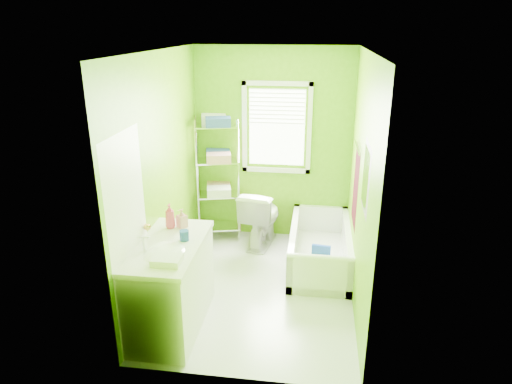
# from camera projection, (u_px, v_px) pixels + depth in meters

# --- Properties ---
(ground) EXTENTS (2.90, 2.90, 0.00)m
(ground) POSITION_uv_depth(u_px,v_px,m) (259.00, 287.00, 5.24)
(ground) COLOR silver
(ground) RESTS_ON ground
(room_envelope) EXTENTS (2.14, 2.94, 2.62)m
(room_envelope) POSITION_uv_depth(u_px,v_px,m) (259.00, 157.00, 4.71)
(room_envelope) COLOR #5D9D07
(room_envelope) RESTS_ON ground
(window) EXTENTS (0.92, 0.05, 1.22)m
(window) POSITION_uv_depth(u_px,v_px,m) (277.00, 123.00, 6.00)
(window) COLOR white
(window) RESTS_ON ground
(door) EXTENTS (0.09, 0.80, 2.00)m
(door) POSITION_uv_depth(u_px,v_px,m) (130.00, 242.00, 4.10)
(door) COLOR white
(door) RESTS_ON ground
(right_wall_decor) EXTENTS (0.04, 1.48, 1.17)m
(right_wall_decor) POSITION_uv_depth(u_px,v_px,m) (359.00, 183.00, 4.63)
(right_wall_decor) COLOR #3B060E
(right_wall_decor) RESTS_ON ground
(bathtub) EXTENTS (0.73, 1.57, 0.51)m
(bathtub) POSITION_uv_depth(u_px,v_px,m) (320.00, 252.00, 5.70)
(bathtub) COLOR white
(bathtub) RESTS_ON ground
(toilet) EXTENTS (0.57, 0.85, 0.80)m
(toilet) POSITION_uv_depth(u_px,v_px,m) (261.00, 217.00, 6.15)
(toilet) COLOR white
(toilet) RESTS_ON ground
(vanity) EXTENTS (0.61, 1.19, 1.15)m
(vanity) POSITION_uv_depth(u_px,v_px,m) (171.00, 283.00, 4.43)
(vanity) COLOR silver
(vanity) RESTS_ON ground
(wire_shelf_unit) EXTENTS (0.64, 0.52, 1.72)m
(wire_shelf_unit) POSITION_uv_depth(u_px,v_px,m) (219.00, 165.00, 6.15)
(wire_shelf_unit) COLOR silver
(wire_shelf_unit) RESTS_ON ground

